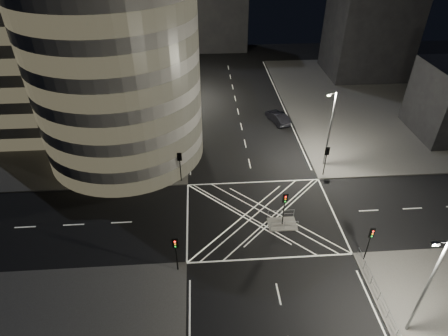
{
  "coord_description": "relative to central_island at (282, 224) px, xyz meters",
  "views": [
    {
      "loc": [
        -6.14,
        -29.79,
        27.77
      ],
      "look_at": [
        -3.7,
        5.03,
        3.0
      ],
      "focal_mm": 30.0,
      "sensor_mm": 36.0,
      "label": 1
    }
  ],
  "objects": [
    {
      "name": "traffic_signal_nr",
      "position": [
        6.8,
        -5.3,
        2.84
      ],
      "size": [
        0.55,
        0.22,
        4.0
      ],
      "color": "black",
      "rests_on": "sidewalk_near_right"
    },
    {
      "name": "tree_c",
      "position": [
        -12.5,
        22.5,
        4.55
      ],
      "size": [
        4.32,
        4.32,
        6.97
      ],
      "color": "black",
      "rests_on": "sidewalk_far_left"
    },
    {
      "name": "sidewalk_far_left",
      "position": [
        -31.0,
        28.5,
        0.0
      ],
      "size": [
        42.0,
        42.0,
        0.15
      ],
      "primitive_type": "cube",
      "color": "#4A4845",
      "rests_on": "ground"
    },
    {
      "name": "tree_b",
      "position": [
        -12.5,
        16.5,
        4.42
      ],
      "size": [
        4.19,
        4.19,
        6.76
      ],
      "color": "black",
      "rests_on": "sidewalk_far_left"
    },
    {
      "name": "traffic_signal_nl",
      "position": [
        -10.8,
        -5.3,
        2.84
      ],
      "size": [
        0.55,
        0.22,
        4.0
      ],
      "color": "black",
      "rests_on": "sidewalk_near_left"
    },
    {
      "name": "traffic_signal_fl",
      "position": [
        -10.8,
        8.3,
        2.84
      ],
      "size": [
        0.55,
        0.22,
        4.0
      ],
      "color": "black",
      "rests_on": "sidewalk_far_left"
    },
    {
      "name": "street_lamp_left_near",
      "position": [
        -11.44,
        13.5,
        5.47
      ],
      "size": [
        1.25,
        0.25,
        10.0
      ],
      "color": "slate",
      "rests_on": "sidewalk_far_left"
    },
    {
      "name": "tree_d",
      "position": [
        -12.5,
        28.5,
        4.5
      ],
      "size": [
        4.5,
        4.5,
        7.02
      ],
      "color": "black",
      "rests_on": "sidewalk_far_left"
    },
    {
      "name": "railing_island_south",
      "position": [
        0.0,
        -0.9,
        0.62
      ],
      "size": [
        2.8,
        0.06,
        1.1
      ],
      "primitive_type": "cube",
      "color": "slate",
      "rests_on": "central_island"
    },
    {
      "name": "central_island",
      "position": [
        0.0,
        0.0,
        0.0
      ],
      "size": [
        3.0,
        2.0,
        0.15
      ],
      "primitive_type": "cube",
      "color": "slate",
      "rests_on": "ground"
    },
    {
      "name": "building_right_far",
      "position": [
        24.0,
        41.5,
        7.58
      ],
      "size": [
        14.0,
        12.0,
        15.0
      ],
      "primitive_type": "cube",
      "color": "black",
      "rests_on": "sidewalk_far_right"
    },
    {
      "name": "street_lamp_right_far",
      "position": [
        7.44,
        10.5,
        5.47
      ],
      "size": [
        1.25,
        0.25,
        10.0
      ],
      "color": "slate",
      "rests_on": "sidewalk_far_right"
    },
    {
      "name": "traffic_signal_island",
      "position": [
        0.0,
        0.0,
        2.84
      ],
      "size": [
        0.55,
        0.22,
        4.0
      ],
      "color": "black",
      "rests_on": "central_island"
    },
    {
      "name": "railing_near_right",
      "position": [
        6.3,
        -10.65,
        0.62
      ],
      "size": [
        0.06,
        11.7,
        1.1
      ],
      "primitive_type": "cube",
      "color": "slate",
      "rests_on": "sidewalk_near_right"
    },
    {
      "name": "tree_a",
      "position": [
        -12.5,
        10.5,
        4.36
      ],
      "size": [
        4.91,
        4.91,
        7.11
      ],
      "color": "black",
      "rests_on": "sidewalk_far_left"
    },
    {
      "name": "ground",
      "position": [
        -2.0,
        1.5,
        -0.07
      ],
      "size": [
        120.0,
        120.0,
        0.0
      ],
      "primitive_type": "plane",
      "color": "black",
      "rests_on": "ground"
    },
    {
      "name": "building_far_end",
      "position": [
        -6.0,
        59.5,
        8.93
      ],
      "size": [
        18.0,
        8.0,
        18.0
      ],
      "primitive_type": "cube",
      "color": "black",
      "rests_on": "ground"
    },
    {
      "name": "street_lamp_left_far",
      "position": [
        -11.44,
        31.5,
        5.47
      ],
      "size": [
        1.25,
        0.25,
        10.0
      ],
      "color": "slate",
      "rests_on": "sidewalk_far_left"
    },
    {
      "name": "office_tower_curved",
      "position": [
        -22.74,
        20.24,
        12.58
      ],
      "size": [
        30.0,
        29.0,
        27.2
      ],
      "color": "gray",
      "rests_on": "sidewalk_far_left"
    },
    {
      "name": "sedan",
      "position": [
        3.72,
        22.43,
        0.77
      ],
      "size": [
        3.27,
        5.44,
        1.69
      ],
      "primitive_type": "imported",
      "rotation": [
        0.0,
        0.0,
        3.45
      ],
      "color": "black",
      "rests_on": "ground"
    },
    {
      "name": "railing_island_north",
      "position": [
        0.0,
        0.9,
        0.62
      ],
      "size": [
        2.8,
        0.06,
        1.1
      ],
      "primitive_type": "cube",
      "color": "slate",
      "rests_on": "central_island"
    },
    {
      "name": "traffic_signal_fr",
      "position": [
        6.8,
        8.3,
        2.84
      ],
      "size": [
        0.55,
        0.22,
        4.0
      ],
      "color": "black",
      "rests_on": "sidewalk_far_right"
    },
    {
      "name": "office_block_rear",
      "position": [
        -24.0,
        43.5,
        11.07
      ],
      "size": [
        24.0,
        16.0,
        22.0
      ],
      "primitive_type": "cube",
      "color": "gray",
      "rests_on": "sidewalk_far_left"
    },
    {
      "name": "street_lamp_right_near",
      "position": [
        7.44,
        -12.5,
        5.47
      ],
      "size": [
        1.25,
        0.25,
        10.0
      ],
      "color": "slate",
      "rests_on": "sidewalk_near_right"
    },
    {
      "name": "tree_e",
      "position": [
        -12.5,
        34.5,
        3.87
      ],
      "size": [
        3.42,
        3.42,
        5.78
      ],
      "color": "black",
      "rests_on": "sidewalk_far_left"
    },
    {
      "name": "sidewalk_far_right",
      "position": [
        27.0,
        28.5,
        0.0
      ],
      "size": [
        42.0,
        42.0,
        0.15
      ],
      "primitive_type": "cube",
      "color": "#4A4845",
      "rests_on": "ground"
    }
  ]
}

